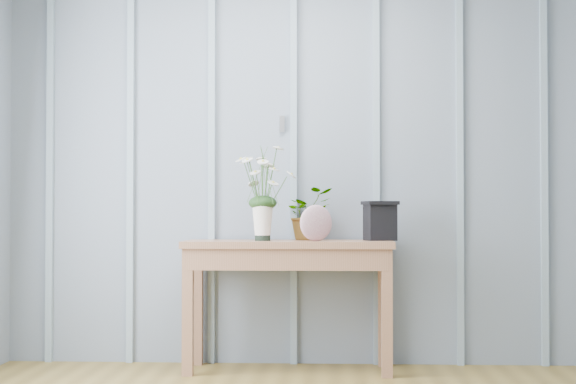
# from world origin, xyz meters

# --- Properties ---
(sideboard) EXTENTS (1.20, 0.45, 0.75)m
(sideboard) POSITION_xyz_m (-0.27, 1.99, 0.64)
(sideboard) COLOR #8E5F43
(sideboard) RESTS_ON ground
(daisy_vase) EXTENTS (0.40, 0.30, 0.56)m
(daisy_vase) POSITION_xyz_m (-0.42, 1.95, 1.10)
(daisy_vase) COLOR black
(daisy_vase) RESTS_ON sideboard
(spider_plant) EXTENTS (0.36, 0.35, 0.31)m
(spider_plant) POSITION_xyz_m (-0.16, 2.14, 0.90)
(spider_plant) COLOR #173614
(spider_plant) RESTS_ON sideboard
(felt_disc_vessel) EXTENTS (0.21, 0.15, 0.21)m
(felt_disc_vessel) POSITION_xyz_m (-0.11, 1.89, 0.85)
(felt_disc_vessel) COLOR #8F466E
(felt_disc_vessel) RESTS_ON sideboard
(carved_box) EXTENTS (0.22, 0.20, 0.23)m
(carved_box) POSITION_xyz_m (0.26, 2.03, 0.87)
(carved_box) COLOR black
(carved_box) RESTS_ON sideboard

